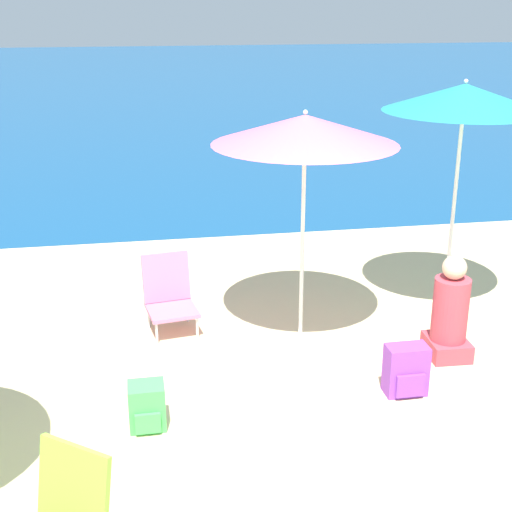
{
  "coord_description": "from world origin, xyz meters",
  "views": [
    {
      "loc": [
        -1.15,
        -3.46,
        2.94
      ],
      "look_at": [
        -0.21,
        1.82,
        1.0
      ],
      "focal_mm": 50.0,
      "sensor_mm": 36.0,
      "label": 1
    }
  ],
  "objects_px": {
    "person_seated_near": "(450,315)",
    "backpack_purple": "(406,370)",
    "beach_umbrella_pink": "(305,130)",
    "backpack_green": "(147,406)",
    "beach_umbrella_teal": "(464,98)",
    "beach_chair_pink": "(169,294)"
  },
  "relations": [
    {
      "from": "beach_umbrella_pink",
      "to": "backpack_green",
      "type": "xyz_separation_m",
      "value": [
        -1.46,
        -1.31,
        -1.73
      ]
    },
    {
      "from": "backpack_green",
      "to": "beach_umbrella_pink",
      "type": "bearing_deg",
      "value": 42.01
    },
    {
      "from": "beach_umbrella_teal",
      "to": "beach_umbrella_pink",
      "type": "xyz_separation_m",
      "value": [
        -1.58,
        -0.34,
        -0.19
      ]
    },
    {
      "from": "beach_umbrella_pink",
      "to": "backpack_purple",
      "type": "relative_size",
      "value": 5.06
    },
    {
      "from": "person_seated_near",
      "to": "backpack_purple",
      "type": "bearing_deg",
      "value": -135.13
    },
    {
      "from": "beach_chair_pink",
      "to": "person_seated_near",
      "type": "relative_size",
      "value": 0.76
    },
    {
      "from": "beach_umbrella_pink",
      "to": "backpack_purple",
      "type": "xyz_separation_m",
      "value": [
        0.56,
        -1.19,
        -1.7
      ]
    },
    {
      "from": "beach_umbrella_teal",
      "to": "backpack_purple",
      "type": "height_order",
      "value": "beach_umbrella_teal"
    },
    {
      "from": "person_seated_near",
      "to": "backpack_green",
      "type": "xyz_separation_m",
      "value": [
        -2.61,
        -0.66,
        -0.22
      ]
    },
    {
      "from": "beach_umbrella_teal",
      "to": "beach_umbrella_pink",
      "type": "bearing_deg",
      "value": -167.88
    },
    {
      "from": "beach_umbrella_teal",
      "to": "backpack_purple",
      "type": "distance_m",
      "value": 2.63
    },
    {
      "from": "person_seated_near",
      "to": "backpack_purple",
      "type": "distance_m",
      "value": 0.82
    },
    {
      "from": "beach_umbrella_teal",
      "to": "backpack_green",
      "type": "xyz_separation_m",
      "value": [
        -3.04,
        -1.65,
        -1.92
      ]
    },
    {
      "from": "beach_umbrella_pink",
      "to": "beach_chair_pink",
      "type": "xyz_separation_m",
      "value": [
        -1.19,
        0.33,
        -1.55
      ]
    },
    {
      "from": "person_seated_near",
      "to": "backpack_green",
      "type": "relative_size",
      "value": 2.71
    },
    {
      "from": "person_seated_near",
      "to": "backpack_purple",
      "type": "height_order",
      "value": "person_seated_near"
    },
    {
      "from": "beach_umbrella_teal",
      "to": "person_seated_near",
      "type": "relative_size",
      "value": 2.44
    },
    {
      "from": "backpack_green",
      "to": "person_seated_near",
      "type": "bearing_deg",
      "value": 14.13
    },
    {
      "from": "person_seated_near",
      "to": "backpack_green",
      "type": "distance_m",
      "value": 2.7
    },
    {
      "from": "person_seated_near",
      "to": "beach_umbrella_pink",
      "type": "bearing_deg",
      "value": 152.97
    },
    {
      "from": "beach_umbrella_pink",
      "to": "backpack_purple",
      "type": "bearing_deg",
      "value": -64.81
    },
    {
      "from": "beach_umbrella_teal",
      "to": "backpack_green",
      "type": "relative_size",
      "value": 6.6
    }
  ]
}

